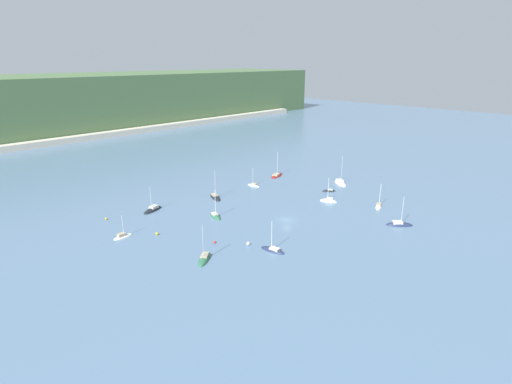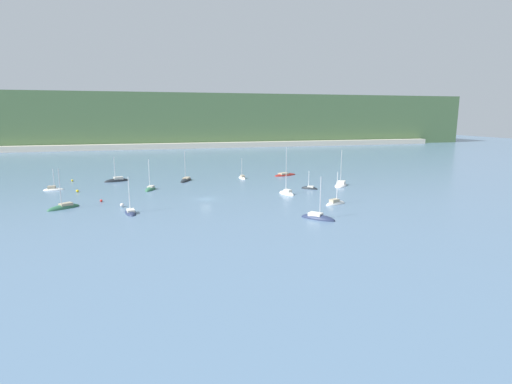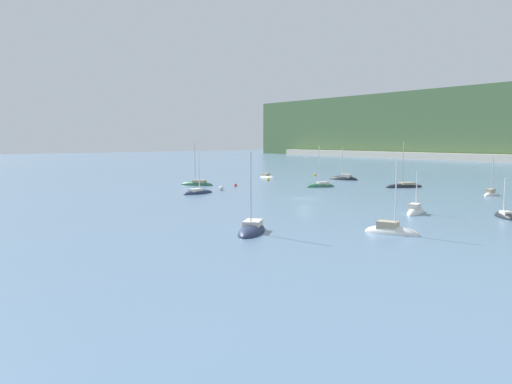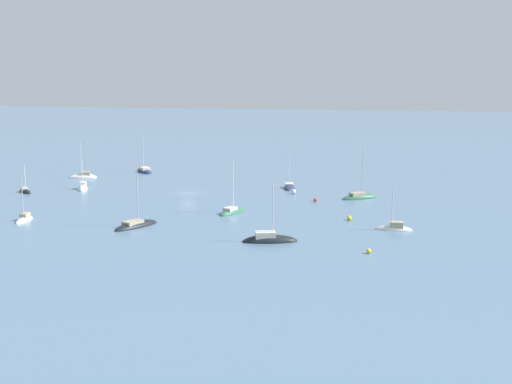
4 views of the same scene
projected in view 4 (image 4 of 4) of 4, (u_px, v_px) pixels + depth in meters
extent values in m
plane|color=slate|center=(188.00, 193.00, 131.21)|extent=(600.00, 600.00, 0.00)
ellipsoid|color=white|center=(83.00, 189.00, 135.67)|extent=(3.56, 5.69, 1.87)
cube|color=silver|center=(83.00, 184.00, 135.94)|extent=(1.82, 2.26, 0.85)
cylinder|color=silver|center=(82.00, 174.00, 134.90)|extent=(0.14, 0.14, 5.02)
ellipsoid|color=black|center=(270.00, 242.00, 93.69)|extent=(7.77, 4.56, 1.86)
cube|color=beige|center=(265.00, 235.00, 93.50)|extent=(3.05, 2.44, 0.84)
cylinder|color=silver|center=(273.00, 211.00, 93.05)|extent=(0.14, 0.14, 7.10)
ellipsoid|color=#232D4C|center=(289.00, 188.00, 136.92)|extent=(3.10, 6.77, 1.44)
cube|color=silver|center=(289.00, 184.00, 137.32)|extent=(1.83, 2.55, 0.51)
cylinder|color=silver|center=(289.00, 168.00, 135.94)|extent=(0.14, 0.14, 7.18)
ellipsoid|color=white|center=(24.00, 221.00, 106.84)|extent=(2.00, 5.24, 1.27)
cube|color=tan|center=(25.00, 216.00, 107.12)|extent=(1.20, 1.94, 0.78)
cylinder|color=#B2B2B7|center=(22.00, 198.00, 106.01)|extent=(0.14, 0.14, 6.27)
ellipsoid|color=#232D4C|center=(144.00, 172.00, 159.12)|extent=(6.57, 7.02, 1.79)
cube|color=silver|center=(145.00, 169.00, 158.48)|extent=(3.00, 3.08, 0.69)
cylinder|color=silver|center=(143.00, 152.00, 158.70)|extent=(0.14, 0.14, 7.92)
ellipsoid|color=white|center=(83.00, 178.00, 150.57)|extent=(6.05, 3.75, 1.66)
cube|color=tan|center=(85.00, 174.00, 150.48)|extent=(2.40, 1.95, 0.79)
cylinder|color=silver|center=(81.00, 159.00, 149.88)|extent=(0.14, 0.14, 6.96)
ellipsoid|color=#2D6647|center=(232.00, 213.00, 112.74)|extent=(3.93, 6.59, 1.61)
cube|color=beige|center=(230.00, 209.00, 112.19)|extent=(2.07, 2.59, 0.59)
cylinder|color=silver|center=(233.00, 185.00, 112.27)|extent=(0.14, 0.14, 7.92)
ellipsoid|color=black|center=(25.00, 193.00, 132.06)|extent=(4.48, 4.09, 1.47)
cube|color=beige|center=(24.00, 189.00, 132.25)|extent=(1.92, 1.83, 0.47)
cylinder|color=silver|center=(25.00, 178.00, 131.43)|extent=(0.14, 0.14, 4.56)
ellipsoid|color=black|center=(136.00, 227.00, 102.81)|extent=(5.34, 8.44, 1.65)
cube|color=tan|center=(133.00, 222.00, 102.17)|extent=(2.66, 3.35, 0.55)
cylinder|color=#B2B2B7|center=(137.00, 193.00, 102.33)|extent=(0.14, 0.14, 8.82)
ellipsoid|color=#2D6647|center=(360.00, 198.00, 125.86)|extent=(7.06, 6.07, 1.79)
cube|color=tan|center=(357.00, 194.00, 125.50)|extent=(2.99, 2.78, 0.63)
cylinder|color=#B2B2B7|center=(362.00, 172.00, 125.23)|extent=(0.14, 0.14, 8.33)
ellipsoid|color=white|center=(393.00, 230.00, 100.79)|extent=(5.26, 1.88, 1.27)
cube|color=tan|center=(397.00, 225.00, 100.57)|extent=(1.90, 1.30, 0.82)
cylinder|color=silver|center=(392.00, 208.00, 100.34)|extent=(0.14, 0.14, 5.47)
sphere|color=white|center=(294.00, 192.00, 130.35)|extent=(0.87, 0.87, 0.87)
sphere|color=red|center=(315.00, 200.00, 122.70)|extent=(0.60, 0.60, 0.60)
sphere|color=yellow|center=(369.00, 251.00, 87.55)|extent=(0.62, 0.62, 0.62)
sphere|color=yellow|center=(349.00, 218.00, 107.18)|extent=(0.72, 0.72, 0.72)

